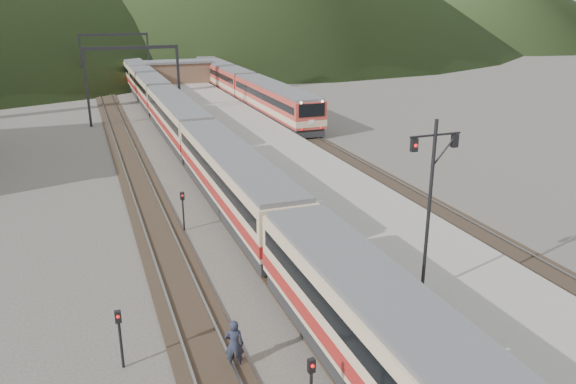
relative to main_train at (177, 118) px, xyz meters
name	(u,v)px	position (x,y,z in m)	size (l,w,h in m)	color
track_main	(192,155)	(0.00, -6.36, -1.94)	(2.60, 200.00, 0.23)	black
track_far	(130,160)	(-5.00, -6.36, -1.94)	(2.60, 200.00, 0.23)	black
track_second	(317,143)	(11.50, -6.36, -1.94)	(2.60, 200.00, 0.23)	black
platform	(262,149)	(5.60, -8.36, -1.51)	(8.00, 100.00, 1.00)	gray
gantry_near	(133,70)	(-2.85, 8.64, 3.57)	(9.55, 0.25, 8.00)	black
gantry_far	(115,51)	(-2.85, 33.64, 3.57)	(9.55, 0.25, 8.00)	black
station_shed	(178,71)	(5.60, 31.64, 0.56)	(9.40, 4.40, 3.10)	brown
main_train	(177,118)	(0.00, 0.00, 0.00)	(2.92, 100.13, 3.56)	#C7B08A
second_train	(225,76)	(11.50, 26.92, 0.12)	(3.11, 63.71, 3.79)	#B1392F
signal_mast	(431,191)	(3.97, -34.73, 3.36)	(2.20, 0.21, 7.19)	black
short_signal_a	(311,382)	(-2.71, -38.98, -0.55)	(0.23, 0.17, 2.27)	black
short_signal_b	(183,206)	(-3.55, -22.36, -0.55)	(0.24, 0.19, 2.27)	black
short_signal_c	(120,331)	(-7.89, -34.15, -0.55)	(0.22, 0.16, 2.27)	black
worker	(234,344)	(-4.17, -35.50, -1.08)	(0.68, 0.45, 1.87)	#1F2233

